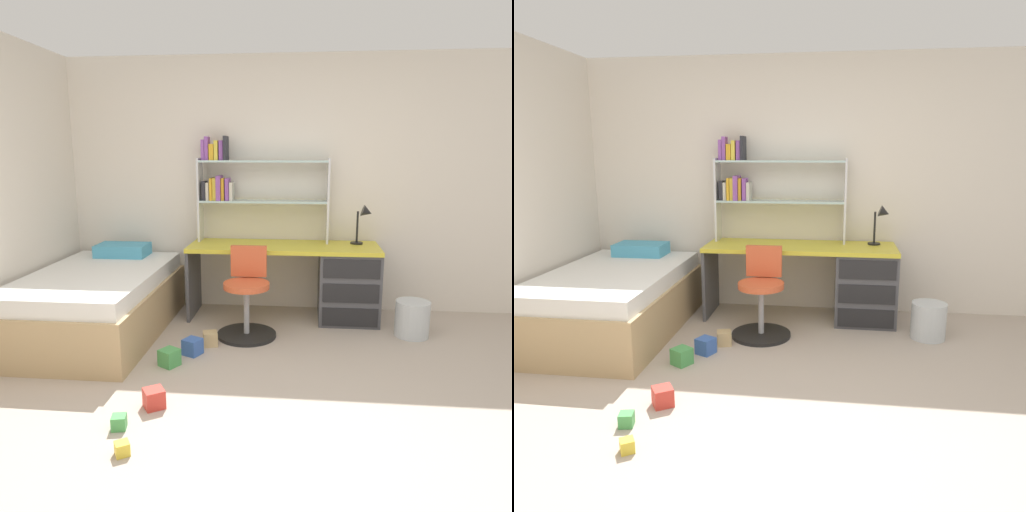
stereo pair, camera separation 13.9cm
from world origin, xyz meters
TOP-DOWN VIEW (x-y plane):
  - ground_plane at (0.00, 0.00)m, footprint 5.44×5.86m
  - room_shell at (-1.17, 1.18)m, footprint 5.44×5.86m
  - desk at (0.44, 2.10)m, footprint 1.80×0.60m
  - bookshelf_hutch at (-0.45, 2.29)m, footprint 1.28×0.22m
  - desk_lamp at (0.73, 2.20)m, footprint 0.20×0.17m
  - swivel_chair at (-0.32, 1.58)m, footprint 0.52×0.52m
  - bed_platform at (-1.64, 1.51)m, footprint 1.11×1.82m
  - waste_bin at (1.12, 1.71)m, footprint 0.30×0.30m
  - toy_block_red_0 at (-0.76, 0.29)m, footprint 0.17×0.17m
  - toy_block_blue_1 at (-0.71, 1.12)m, footprint 0.17×0.17m
  - toy_block_natural_2 at (-0.60, 1.32)m, footprint 0.14×0.14m
  - toy_block_yellow_3 at (-0.78, -0.21)m, footprint 0.10×0.10m
  - toy_block_green_4 at (-0.83, 0.90)m, footprint 0.18×0.18m
  - toy_block_green_5 at (-0.89, 0.03)m, footprint 0.10×0.10m

SIDE VIEW (x-z plane):
  - ground_plane at x=0.00m, z-range -0.02..0.00m
  - toy_block_yellow_3 at x=-0.78m, z-range 0.00..0.07m
  - toy_block_green_5 at x=-0.89m, z-range 0.00..0.08m
  - toy_block_natural_2 at x=-0.60m, z-range 0.00..0.12m
  - toy_block_red_0 at x=-0.76m, z-range 0.00..0.12m
  - toy_block_green_4 at x=-0.83m, z-range 0.00..0.13m
  - toy_block_blue_1 at x=-0.71m, z-range 0.00..0.13m
  - waste_bin at x=1.12m, z-range 0.00..0.32m
  - bed_platform at x=-1.64m, z-range -0.06..0.63m
  - swivel_chair at x=-0.32m, z-range -0.08..0.69m
  - desk at x=0.44m, z-range 0.04..0.76m
  - desk_lamp at x=0.73m, z-range 0.78..1.16m
  - room_shell at x=-1.17m, z-range 0.00..2.51m
  - bookshelf_hutch at x=-0.45m, z-range 0.79..1.81m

